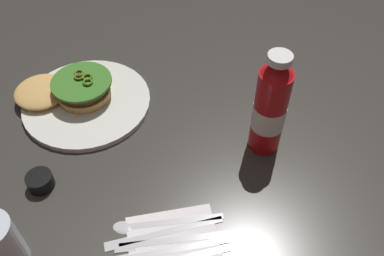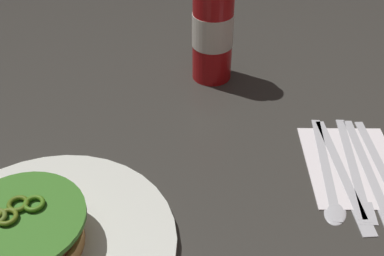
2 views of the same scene
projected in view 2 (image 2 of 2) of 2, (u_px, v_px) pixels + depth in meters
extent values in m
plane|color=#36342F|center=(215.00, 197.00, 0.60)|extent=(3.00, 3.00, 0.00)
cylinder|color=silver|center=(45.00, 247.00, 0.53)|extent=(0.29, 0.29, 0.01)
cylinder|color=tan|center=(27.00, 240.00, 0.52)|extent=(0.12, 0.12, 0.02)
cylinder|color=#512D19|center=(24.00, 230.00, 0.51)|extent=(0.11, 0.11, 0.02)
cylinder|color=red|center=(21.00, 223.00, 0.50)|extent=(0.10, 0.10, 0.01)
cylinder|color=#397725|center=(20.00, 219.00, 0.50)|extent=(0.14, 0.14, 0.01)
torus|color=#466414|center=(18.00, 204.00, 0.50)|extent=(0.02, 0.02, 0.01)
torus|color=#417618|center=(34.00, 203.00, 0.50)|extent=(0.02, 0.02, 0.01)
torus|color=#516917|center=(7.00, 217.00, 0.49)|extent=(0.02, 0.02, 0.01)
cylinder|color=red|center=(213.00, 24.00, 0.76)|extent=(0.06, 0.06, 0.19)
cylinder|color=white|center=(213.00, 29.00, 0.76)|extent=(0.07, 0.07, 0.05)
cube|color=white|center=(352.00, 165.00, 0.64)|extent=(0.19, 0.17, 0.00)
cube|color=silver|center=(326.00, 163.00, 0.64)|extent=(0.19, 0.07, 0.00)
ellipsoid|color=silver|center=(336.00, 211.00, 0.57)|extent=(0.04, 0.03, 0.00)
cube|color=silver|center=(339.00, 163.00, 0.64)|extent=(0.18, 0.09, 0.00)
cube|color=silver|center=(360.00, 208.00, 0.58)|extent=(0.08, 0.05, 0.00)
cube|color=silver|center=(353.00, 163.00, 0.64)|extent=(0.19, 0.07, 0.00)
cube|color=silver|center=(366.00, 211.00, 0.57)|extent=(0.04, 0.03, 0.00)
cube|color=silver|center=(367.00, 163.00, 0.64)|extent=(0.19, 0.08, 0.00)
cube|color=silver|center=(380.00, 163.00, 0.64)|extent=(0.18, 0.08, 0.00)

